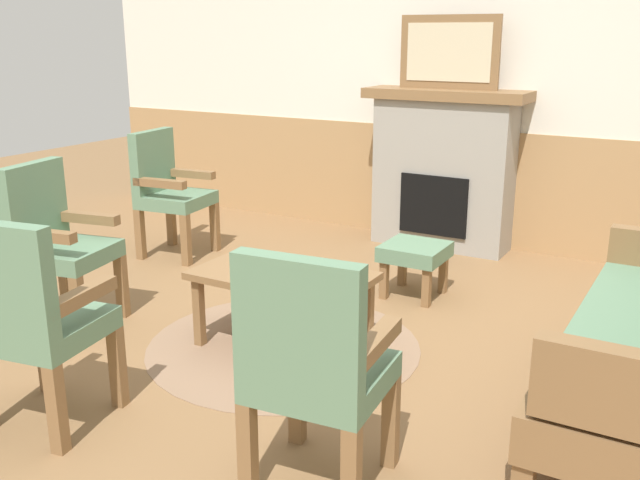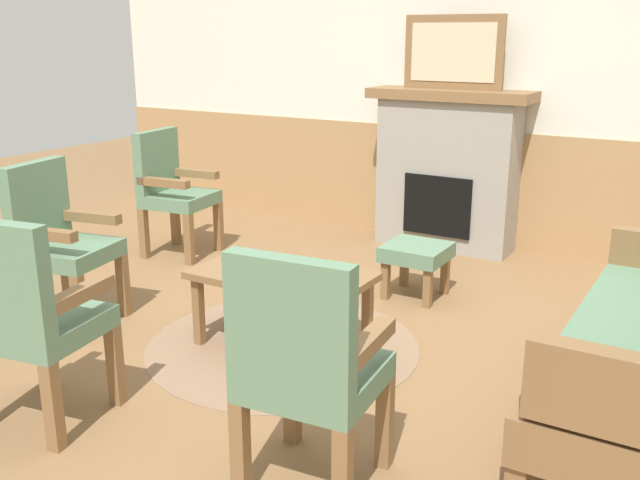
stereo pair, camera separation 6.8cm
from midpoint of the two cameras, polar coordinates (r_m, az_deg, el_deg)
The scene contains 12 objects.
ground_plane at distance 4.02m, azimuth -2.11°, elevation -8.75°, with size 14.00×14.00×0.00m, color olive.
wall_back at distance 6.00m, azimuth 11.71°, elevation 12.21°, with size 7.20×0.14×2.70m.
fireplace at distance 5.85m, azimuth 10.52°, elevation 5.67°, with size 1.30×0.44×1.28m.
framed_picture at distance 5.76m, azimuth 11.00°, elevation 14.58°, with size 0.80×0.04×0.56m.
coffee_table at distance 3.92m, azimuth -2.58°, elevation -3.36°, with size 0.96×0.56×0.44m.
round_rug at distance 4.06m, azimuth -2.51°, elevation -8.44°, with size 1.54×1.54×0.01m, color #896B51.
book_on_table at distance 3.79m, azimuth -2.05°, elevation -2.95°, with size 0.24×0.18×0.03m, color navy.
footstool at distance 4.75m, azimuth 8.16°, elevation -1.25°, with size 0.40×0.40×0.36m.
armchair_near_fireplace at distance 5.70m, azimuth -11.47°, elevation 4.18°, with size 0.53×0.53×0.98m.
armchair_by_window_left at distance 4.48m, azimuth -19.91°, elevation 0.24°, with size 0.56×0.56×0.98m.
armchair_front_left at distance 3.32m, azimuth -21.85°, elevation -5.46°, with size 0.55×0.55×0.98m.
armchair_front_center at distance 2.64m, azimuth -0.37°, elevation -9.83°, with size 0.52×0.52×0.98m.
Camera 2 is at (2.03, -3.03, 1.70)m, focal length 39.86 mm.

